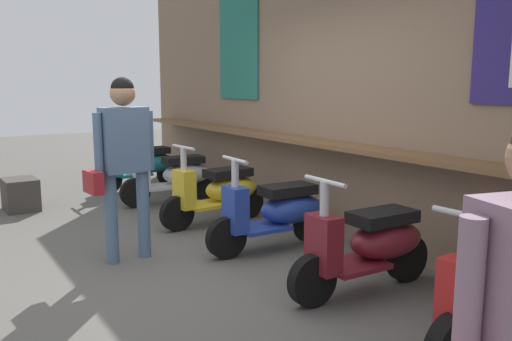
# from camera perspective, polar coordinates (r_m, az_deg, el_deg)

# --- Properties ---
(ground_plane) EXTENTS (27.54, 27.54, 0.00)m
(ground_plane) POSITION_cam_1_polar(r_m,az_deg,el_deg) (4.92, -8.05, -10.48)
(ground_plane) COLOR #56544F
(market_stall_facade) EXTENTS (9.84, 0.61, 3.21)m
(market_stall_facade) POSITION_cam_1_polar(r_m,az_deg,el_deg) (5.76, 10.34, 8.60)
(market_stall_facade) COLOR #7F6651
(market_stall_facade) RESTS_ON ground_plane
(scooter_teal) EXTENTS (0.46, 1.40, 0.97)m
(scooter_teal) POSITION_cam_1_polar(r_m,az_deg,el_deg) (8.55, -11.89, 0.63)
(scooter_teal) COLOR #197075
(scooter_teal) RESTS_ON ground_plane
(scooter_silver) EXTENTS (0.49, 1.40, 0.97)m
(scooter_silver) POSITION_cam_1_polar(r_m,az_deg,el_deg) (7.46, -8.62, -0.54)
(scooter_silver) COLOR #B2B5BA
(scooter_silver) RESTS_ON ground_plane
(scooter_yellow) EXTENTS (0.49, 1.40, 0.97)m
(scooter_yellow) POSITION_cam_1_polar(r_m,az_deg,el_deg) (6.34, -3.89, -2.23)
(scooter_yellow) COLOR gold
(scooter_yellow) RESTS_ON ground_plane
(scooter_blue) EXTENTS (0.46, 1.40, 0.97)m
(scooter_blue) POSITION_cam_1_polar(r_m,az_deg,el_deg) (5.34, 2.35, -4.43)
(scooter_blue) COLOR #233D9E
(scooter_blue) RESTS_ON ground_plane
(scooter_maroon) EXTENTS (0.46, 1.40, 0.97)m
(scooter_maroon) POSITION_cam_1_polar(r_m,az_deg,el_deg) (4.38, 12.22, -7.76)
(scooter_maroon) COLOR maroon
(scooter_maroon) RESTS_ON ground_plane
(scooter_red) EXTENTS (0.48, 1.40, 0.97)m
(scooter_red) POSITION_cam_1_polar(r_m,az_deg,el_deg) (3.70, 25.47, -11.79)
(scooter_red) COLOR red
(scooter_red) RESTS_ON ground_plane
(shopper_browsing) EXTENTS (0.31, 0.67, 1.72)m
(shopper_browsing) POSITION_cam_1_polar(r_m,az_deg,el_deg) (5.04, -14.05, 2.14)
(shopper_browsing) COLOR slate
(shopper_browsing) RESTS_ON ground_plane
(merchandise_crate) EXTENTS (0.52, 0.42, 0.42)m
(merchandise_crate) POSITION_cam_1_polar(r_m,az_deg,el_deg) (7.66, -23.95, -2.36)
(merchandise_crate) COLOR #3D3833
(merchandise_crate) RESTS_ON ground_plane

